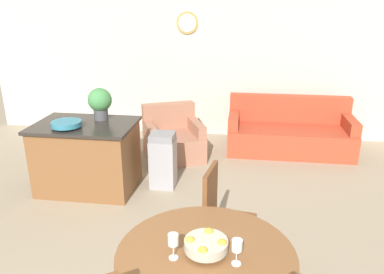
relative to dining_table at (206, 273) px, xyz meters
The scene contains 12 objects.
wall_back 4.69m from the dining_table, 96.53° to the left, with size 8.00×0.09×2.70m.
dining_table is the anchor object (origin of this frame).
dining_chair_far_side 0.85m from the dining_table, 85.88° to the left, with size 0.48×0.48×0.98m.
fruit_bowl 0.23m from the dining_table, 98.26° to the right, with size 0.30×0.30×0.12m.
wine_glass_left 0.38m from the dining_table, 157.74° to the right, with size 0.07×0.07×0.18m.
wine_glass_right 0.38m from the dining_table, 23.10° to the right, with size 0.07×0.07×0.18m.
kitchen_island 2.80m from the dining_table, 129.26° to the left, with size 1.26×0.87×0.90m.
teal_bowl 2.77m from the dining_table, 134.03° to the left, with size 0.36×0.36×0.08m.
potted_plant 2.93m from the dining_table, 124.30° to the left, with size 0.31×0.31×0.41m.
trash_bin 2.50m from the dining_table, 108.95° to the left, with size 0.32×0.31×0.75m.
couch 4.05m from the dining_table, 75.85° to the left, with size 2.00×0.89×0.87m.
armchair 3.50m from the dining_table, 104.44° to the left, with size 1.11×1.11×0.81m.
Camera 1 is at (0.72, -1.40, 2.33)m, focal length 35.00 mm.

